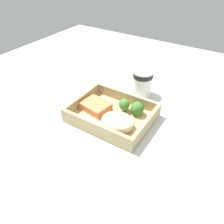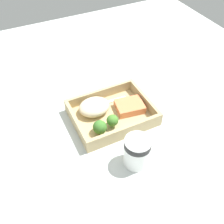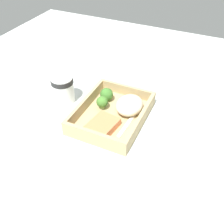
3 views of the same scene
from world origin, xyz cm
name	(u,v)px [view 2 (image 2 of 3)]	position (x,y,z in cm)	size (l,w,h in cm)	color
ground_plane	(112,119)	(0.00, 0.00, -1.00)	(160.00, 160.00, 2.00)	silver
takeout_tray	(112,116)	(0.00, 0.00, 0.60)	(26.77, 20.90, 1.20)	tan
tray_rim	(112,111)	(0.00, 0.00, 3.13)	(26.77, 20.90, 3.85)	tan
salmon_fillet	(130,107)	(-6.83, 0.22, 2.49)	(9.37, 7.50, 2.58)	#EC814F
mashed_potatoes	(94,107)	(4.74, -4.14, 3.54)	(10.76, 8.88, 4.69)	beige
broccoli_floret_1	(100,127)	(6.82, 5.21, 3.57)	(4.54, 4.54, 4.71)	#7FAA59
broccoli_floret_2	(112,121)	(2.06, 4.57, 3.83)	(3.88, 3.88, 4.68)	#7FA360
fork	(103,104)	(0.55, -6.41, 1.42)	(15.87, 2.55, 0.44)	white
paper_cup	(137,150)	(1.61, 19.40, 5.49)	(7.73, 7.73, 9.82)	white
receipt_slip	(85,83)	(1.25, -21.82, 0.12)	(8.71, 15.73, 0.24)	white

